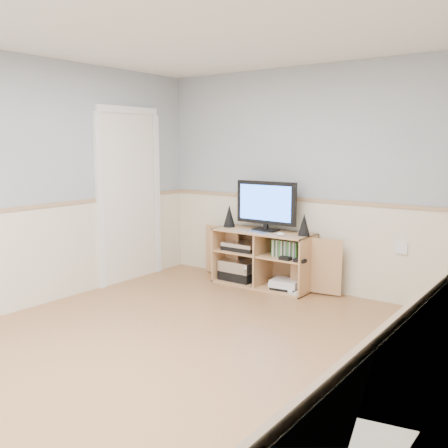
% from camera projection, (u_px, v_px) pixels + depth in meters
% --- Properties ---
extents(room, '(4.04, 4.54, 2.54)m').
position_uv_depth(room, '(186.00, 199.00, 3.91)').
color(room, tan).
rests_on(room, ground).
extents(media_cabinet, '(1.86, 0.45, 0.65)m').
position_uv_depth(media_cabinet, '(266.00, 257.00, 5.84)').
color(media_cabinet, tan).
rests_on(media_cabinet, floor).
extents(monitor, '(0.77, 0.18, 0.57)m').
position_uv_depth(monitor, '(266.00, 204.00, 5.74)').
color(monitor, black).
rests_on(monitor, media_cabinet).
extents(speaker_left, '(0.14, 0.14, 0.27)m').
position_uv_depth(speaker_left, '(229.00, 216.00, 6.04)').
color(speaker_left, black).
rests_on(speaker_left, media_cabinet).
extents(speaker_right, '(0.13, 0.13, 0.24)m').
position_uv_depth(speaker_right, '(304.00, 225.00, 5.45)').
color(speaker_right, black).
rests_on(speaker_right, media_cabinet).
extents(keyboard, '(0.30, 0.18, 0.01)m').
position_uv_depth(keyboard, '(257.00, 232.00, 5.64)').
color(keyboard, silver).
rests_on(keyboard, media_cabinet).
extents(mouse, '(0.10, 0.07, 0.04)m').
position_uv_depth(mouse, '(281.00, 234.00, 5.46)').
color(mouse, white).
rests_on(mouse, media_cabinet).
extents(av_components, '(0.51, 0.32, 0.47)m').
position_uv_depth(av_components, '(240.00, 264.00, 6.01)').
color(av_components, black).
rests_on(av_components, media_cabinet).
extents(game_consoles, '(0.46, 0.30, 0.11)m').
position_uv_depth(game_consoles, '(285.00, 284.00, 5.65)').
color(game_consoles, white).
rests_on(game_consoles, media_cabinet).
extents(game_cases, '(0.32, 0.14, 0.19)m').
position_uv_depth(game_cases, '(286.00, 249.00, 5.58)').
color(game_cases, '#3F8C3F').
rests_on(game_cases, media_cabinet).
extents(wall_outlet, '(0.12, 0.03, 0.12)m').
position_uv_depth(wall_outlet, '(401.00, 248.00, 5.06)').
color(wall_outlet, white).
rests_on(wall_outlet, wall_back).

